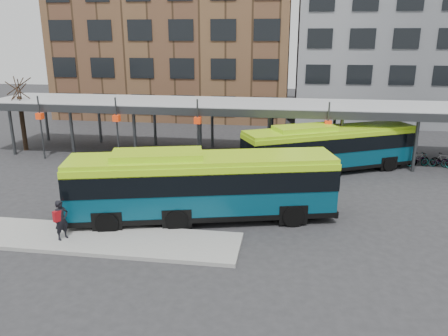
% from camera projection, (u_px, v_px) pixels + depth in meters
% --- Properties ---
extents(ground, '(120.00, 120.00, 0.00)m').
position_uv_depth(ground, '(217.00, 221.00, 22.08)').
color(ground, '#28282B').
rests_on(ground, ground).
extents(boarding_island, '(14.00, 3.00, 0.18)m').
position_uv_depth(boarding_island, '(88.00, 239.00, 20.00)').
color(boarding_island, gray).
rests_on(boarding_island, ground).
extents(canopy, '(40.00, 6.53, 4.80)m').
position_uv_depth(canopy, '(244.00, 106.00, 33.14)').
color(canopy, '#999B9E').
rests_on(canopy, ground).
extents(tree, '(1.64, 1.64, 5.60)m').
position_uv_depth(tree, '(22.00, 121.00, 35.32)').
color(tree, black).
rests_on(tree, ground).
extents(building_brick, '(26.00, 14.00, 22.00)m').
position_uv_depth(building_brick, '(177.00, 18.00, 50.63)').
color(building_brick, brown).
rests_on(building_brick, ground).
extents(building_grey, '(24.00, 14.00, 20.00)m').
position_uv_depth(building_grey, '(411.00, 27.00, 47.18)').
color(building_grey, slate).
rests_on(building_grey, ground).
extents(bus_front, '(13.45, 5.94, 3.63)m').
position_uv_depth(bus_front, '(201.00, 184.00, 21.84)').
color(bus_front, '#073C50').
rests_on(bus_front, ground).
extents(bus_rear, '(11.96, 7.84, 3.34)m').
position_uv_depth(bus_rear, '(329.00, 147.00, 29.73)').
color(bus_rear, '#073C50').
rests_on(bus_rear, ground).
extents(pedestrian, '(0.71, 0.80, 1.84)m').
position_uv_depth(pedestrian, '(61.00, 220.00, 19.52)').
color(pedestrian, black).
rests_on(pedestrian, boarding_island).
extents(bike_rack, '(6.66, 1.43, 1.02)m').
position_uv_depth(bike_rack, '(430.00, 160.00, 31.22)').
color(bike_rack, slate).
rests_on(bike_rack, ground).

